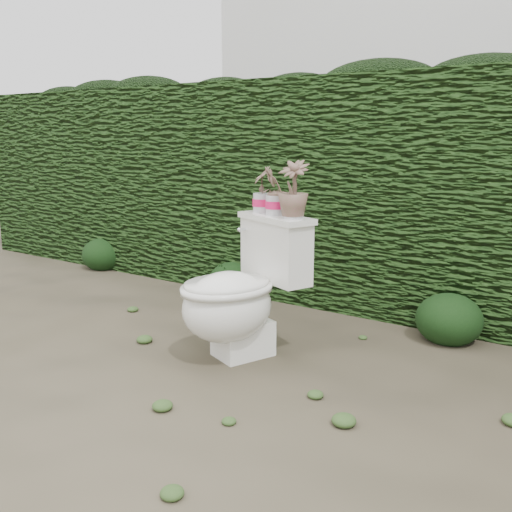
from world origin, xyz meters
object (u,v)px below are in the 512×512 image
Objects in this scene: potted_plant_left at (262,191)px; potted_plant_center at (275,192)px; potted_plant_right at (293,191)px; toilet at (240,295)px.

potted_plant_center reaches higher than potted_plant_left.
toilet is at bearing -150.40° from potted_plant_right.
potted_plant_right reaches higher than potted_plant_left.
potted_plant_right is at bearing 56.81° from toilet.
potted_plant_center reaches higher than toilet.
potted_plant_center is (0.08, 0.22, 0.55)m from toilet.
toilet is at bearing -4.14° from potted_plant_center.
toilet is at bearing -29.53° from potted_plant_left.
toilet is 0.64m from potted_plant_right.
potted_plant_left is 0.85× the size of potted_plant_right.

